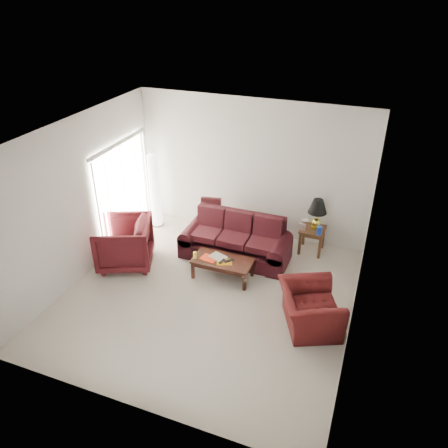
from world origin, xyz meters
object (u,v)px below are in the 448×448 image
(armchair_left, at_px, (124,243))
(coffee_table, at_px, (223,268))
(armchair_right, at_px, (310,308))
(floor_lamp, at_px, (155,191))
(sofa, at_px, (235,239))
(end_table, at_px, (312,240))

(armchair_left, xyz_separation_m, coffee_table, (1.97, 0.26, -0.28))
(armchair_left, distance_m, armchair_right, 3.80)
(floor_lamp, xyz_separation_m, coffee_table, (2.15, -1.36, -0.67))
(armchair_left, relative_size, armchair_right, 1.00)
(floor_lamp, relative_size, armchair_left, 1.64)
(coffee_table, bearing_deg, sofa, 78.58)
(end_table, bearing_deg, floor_lamp, -177.51)
(floor_lamp, bearing_deg, armchair_right, -27.86)
(armchair_right, bearing_deg, floor_lamp, 37.59)
(armchair_right, relative_size, coffee_table, 0.93)
(armchair_right, distance_m, coffee_table, 1.94)
(sofa, relative_size, coffee_table, 1.93)
(armchair_right, height_order, coffee_table, armchair_right)
(coffee_table, bearing_deg, end_table, 35.40)
(coffee_table, bearing_deg, armchair_left, 175.89)
(sofa, height_order, floor_lamp, floor_lamp)
(end_table, bearing_deg, coffee_table, -132.88)
(end_table, xyz_separation_m, armchair_left, (-3.38, -1.77, 0.21))
(coffee_table, bearing_deg, armchair_right, -33.79)
(floor_lamp, relative_size, coffee_table, 1.53)
(sofa, bearing_deg, end_table, 33.79)
(floor_lamp, height_order, armchair_right, floor_lamp)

